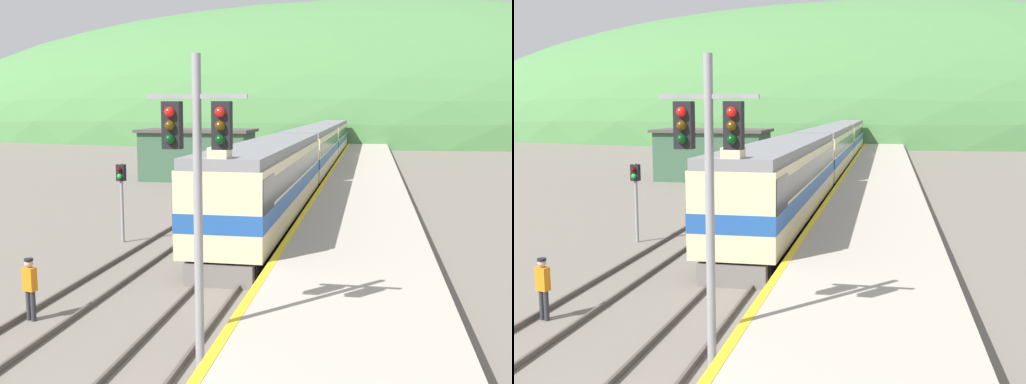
% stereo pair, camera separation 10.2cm
% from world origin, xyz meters
% --- Properties ---
extents(track_main, '(1.52, 180.00, 0.16)m').
position_xyz_m(track_main, '(0.00, 70.00, 0.08)').
color(track_main, '#4C443D').
rests_on(track_main, ground).
extents(track_siding, '(1.52, 180.00, 0.16)m').
position_xyz_m(track_siding, '(-3.90, 70.00, 0.08)').
color(track_siding, '#4C443D').
rests_on(track_siding, ground).
extents(platform, '(5.33, 140.00, 0.91)m').
position_xyz_m(platform, '(4.30, 50.00, 0.45)').
color(platform, '#ADA393').
rests_on(platform, ground).
extents(distant_hills, '(192.60, 86.67, 53.87)m').
position_xyz_m(distant_hills, '(0.00, 120.27, 0.00)').
color(distant_hills, '#477A42').
rests_on(distant_hills, ground).
extents(station_shed, '(9.13, 5.20, 4.13)m').
position_xyz_m(station_shed, '(-9.10, 39.32, 2.09)').
color(station_shed, '#385B42').
rests_on(station_shed, ground).
extents(express_train_lead_car, '(3.01, 20.35, 4.57)m').
position_xyz_m(express_train_lead_car, '(0.00, 20.43, 2.30)').
color(express_train_lead_car, black).
rests_on(express_train_lead_car, ground).
extents(carriage_second, '(3.00, 21.97, 4.21)m').
position_xyz_m(carriage_second, '(0.00, 42.71, 2.29)').
color(carriage_second, black).
rests_on(carriage_second, ground).
extents(carriage_third, '(3.00, 21.97, 4.21)m').
position_xyz_m(carriage_third, '(0.00, 65.55, 2.29)').
color(carriage_third, black).
rests_on(carriage_third, ground).
extents(signal_mast_main, '(2.20, 0.42, 6.95)m').
position_xyz_m(signal_mast_main, '(1.13, 4.59, 4.54)').
color(signal_mast_main, gray).
rests_on(signal_mast_main, ground).
extents(signal_post_siding, '(0.36, 0.42, 3.46)m').
position_xyz_m(signal_post_siding, '(-5.76, 16.30, 2.50)').
color(signal_post_siding, gray).
rests_on(signal_post_siding, ground).
extents(track_worker, '(0.41, 0.31, 1.75)m').
position_xyz_m(track_worker, '(-4.30, 6.67, 1.00)').
color(track_worker, '#2D2D33').
rests_on(track_worker, ground).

